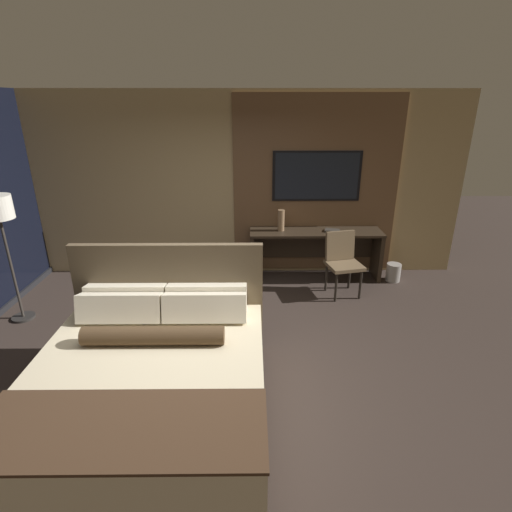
% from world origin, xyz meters
% --- Properties ---
extents(ground_plane, '(16.00, 16.00, 0.00)m').
position_xyz_m(ground_plane, '(0.00, 0.00, 0.00)').
color(ground_plane, '#332823').
extents(wall_back_tv_panel, '(7.20, 0.09, 2.80)m').
position_xyz_m(wall_back_tv_panel, '(0.19, 2.59, 1.40)').
color(wall_back_tv_panel, tan).
rests_on(wall_back_tv_panel, ground_plane).
extents(bed, '(1.99, 2.18, 1.27)m').
position_xyz_m(bed, '(-0.54, -0.64, 0.36)').
color(bed, '#33281E').
rests_on(bed, ground_plane).
extents(desk, '(2.02, 0.49, 0.78)m').
position_xyz_m(desk, '(1.32, 2.33, 0.53)').
color(desk, '#2D2319').
rests_on(desk, ground_plane).
extents(tv, '(1.34, 0.04, 0.75)m').
position_xyz_m(tv, '(1.32, 2.52, 1.57)').
color(tv, black).
extents(desk_chair, '(0.55, 0.55, 0.91)m').
position_xyz_m(desk_chair, '(1.63, 1.77, 0.54)').
color(desk_chair, brown).
rests_on(desk_chair, ground_plane).
extents(vase_tall, '(0.10, 0.10, 0.32)m').
position_xyz_m(vase_tall, '(0.79, 2.32, 0.94)').
color(vase_tall, '#846647').
rests_on(vase_tall, desk).
extents(book, '(0.25, 0.20, 0.03)m').
position_xyz_m(book, '(1.57, 2.26, 0.79)').
color(book, '#332D28').
rests_on(book, desk).
extents(waste_bin, '(0.22, 0.22, 0.28)m').
position_xyz_m(waste_bin, '(2.55, 2.15, 0.14)').
color(waste_bin, gray).
rests_on(waste_bin, ground_plane).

